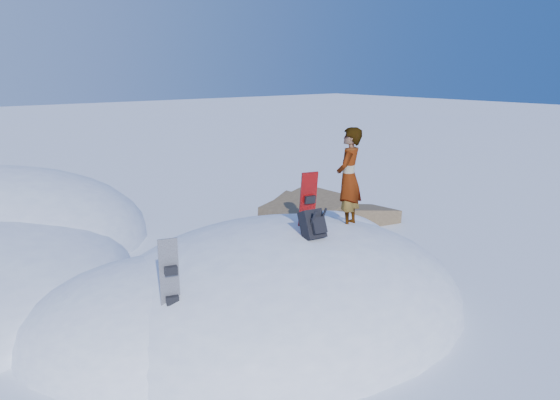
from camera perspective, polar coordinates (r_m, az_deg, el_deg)
ground at (r=10.06m, az=0.24°, el=-10.97°), size 120.00×120.00×0.00m
snow_mound at (r=10.14m, az=-1.40°, el=-10.78°), size 8.00×6.00×3.00m
rock_outcrop at (r=14.48m, az=4.24°, el=-3.16°), size 4.68×4.41×1.68m
snowboard_red at (r=9.59m, az=2.87°, el=-1.62°), size 0.36×0.33×1.62m
snowboard_dark at (r=7.90m, az=-11.38°, el=-9.02°), size 0.28×0.20×1.48m
backpack at (r=9.05m, az=3.49°, el=-2.59°), size 0.40×0.50×0.58m
gear_pile at (r=8.16m, az=-11.00°, el=-16.74°), size 0.79×0.70×0.21m
person at (r=10.10m, az=7.20°, el=2.31°), size 0.81×0.71×1.86m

